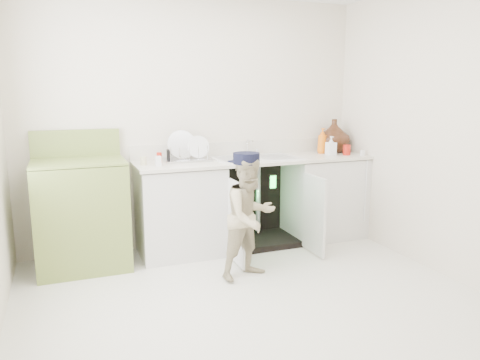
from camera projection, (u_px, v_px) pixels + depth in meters
The scene contains 5 objects.
ground at pixel (251, 298), 3.62m from camera, with size 3.50×3.50×0.00m, color beige.
room_shell at pixel (252, 137), 3.38m from camera, with size 6.00×5.50×1.26m.
counter_run at pixel (259, 198), 4.85m from camera, with size 2.44×1.02×1.27m.
avocado_stove at pixel (81, 213), 4.19m from camera, with size 0.79×0.65×1.22m.
repair_worker at pixel (250, 216), 3.95m from camera, with size 0.76×0.72×1.08m.
Camera 1 is at (-1.30, -3.11, 1.60)m, focal length 35.00 mm.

